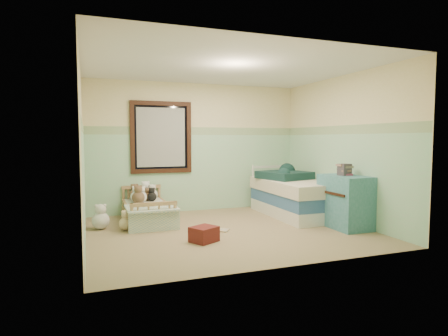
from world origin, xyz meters
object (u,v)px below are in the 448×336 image
object	(u,v)px
toddler_bed_frame	(147,216)
twin_bed_frame	(294,210)
dresser	(345,202)
plush_floor_tan	(126,224)
red_pillow	(204,234)
floor_book	(221,230)
plush_floor_cream	(101,221)

from	to	relation	value
toddler_bed_frame	twin_bed_frame	world-z (taller)	twin_bed_frame
toddler_bed_frame	dresser	xyz separation A→B (m)	(2.92, -1.50, 0.33)
plush_floor_tan	dresser	distance (m)	3.48
toddler_bed_frame	plush_floor_tan	size ratio (longest dim) A/B	6.75
twin_bed_frame	plush_floor_tan	bearing A→B (deg)	-178.05
plush_floor_tan	red_pillow	bearing A→B (deg)	-47.55
toddler_bed_frame	floor_book	distance (m)	1.42
plush_floor_cream	dresser	size ratio (longest dim) A/B	0.32
dresser	toddler_bed_frame	bearing A→B (deg)	152.81
plush_floor_tan	dresser	bearing A→B (deg)	-16.71
dresser	plush_floor_cream	bearing A→B (deg)	161.86
toddler_bed_frame	plush_floor_cream	distance (m)	0.82
toddler_bed_frame	red_pillow	xyz separation A→B (m)	(0.55, -1.54, 0.01)
toddler_bed_frame	plush_floor_tan	bearing A→B (deg)	-128.68
dresser	floor_book	distance (m)	2.05
plush_floor_cream	twin_bed_frame	bearing A→B (deg)	-1.82
red_pillow	toddler_bed_frame	bearing A→B (deg)	109.54
floor_book	toddler_bed_frame	bearing A→B (deg)	172.28
plush_floor_tan	floor_book	bearing A→B (deg)	-21.33
plush_floor_tan	dresser	size ratio (longest dim) A/B	0.26
toddler_bed_frame	twin_bed_frame	bearing A→B (deg)	-8.60
dresser	red_pillow	distance (m)	2.39
dresser	floor_book	xyz separation A→B (m)	(-1.95, 0.46, -0.41)
plush_floor_tan	red_pillow	xyz separation A→B (m)	(0.95, -1.04, -0.00)
toddler_bed_frame	floor_book	world-z (taller)	toddler_bed_frame
toddler_bed_frame	red_pillow	size ratio (longest dim) A/B	4.31
dresser	red_pillow	xyz separation A→B (m)	(-2.37, -0.04, -0.31)
twin_bed_frame	red_pillow	xyz separation A→B (m)	(-2.09, -1.14, -0.00)
toddler_bed_frame	floor_book	xyz separation A→B (m)	(0.97, -1.04, -0.08)
plush_floor_tan	red_pillow	size ratio (longest dim) A/B	0.64
red_pillow	plush_floor_cream	bearing A→B (deg)	136.49
toddler_bed_frame	red_pillow	bearing A→B (deg)	-70.46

